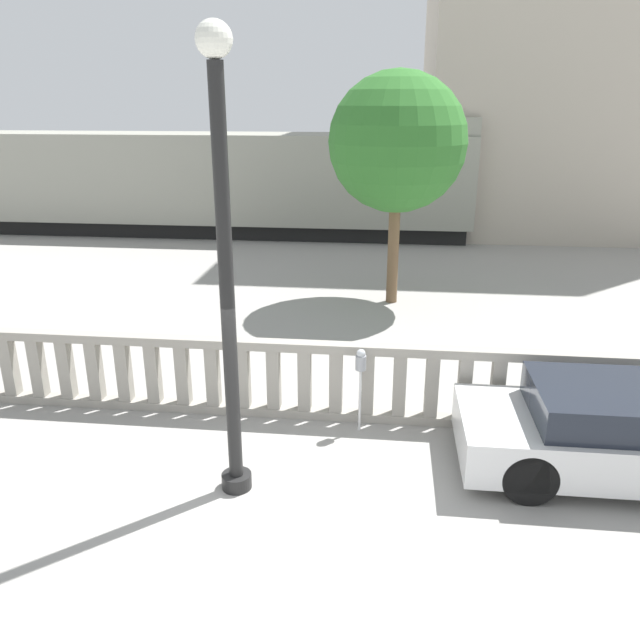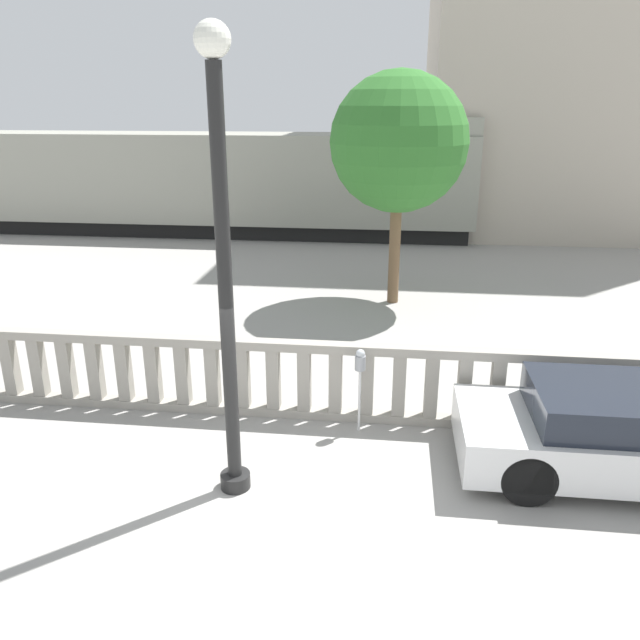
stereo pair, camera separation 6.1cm
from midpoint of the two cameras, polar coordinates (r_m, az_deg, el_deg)
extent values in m
plane|color=gray|center=(7.69, -2.53, -19.35)|extent=(160.00, 160.00, 0.00)
cube|color=gray|center=(10.12, 0.16, -8.51)|extent=(15.31, 0.24, 0.14)
cube|color=gray|center=(9.64, 0.17, -2.49)|extent=(15.31, 0.24, 0.14)
cube|color=gray|center=(11.62, -26.32, -3.73)|extent=(0.20, 0.20, 1.00)
cube|color=gray|center=(11.37, -24.21, -3.91)|extent=(0.20, 0.20, 1.00)
cube|color=gray|center=(11.12, -22.01, -4.10)|extent=(0.20, 0.20, 1.00)
cube|color=gray|center=(10.90, -19.71, -4.28)|extent=(0.20, 0.20, 1.00)
cube|color=gray|center=(10.69, -17.31, -4.47)|extent=(0.20, 0.20, 1.00)
cube|color=gray|center=(10.51, -14.83, -4.65)|extent=(0.20, 0.20, 1.00)
cube|color=gray|center=(10.34, -12.26, -4.84)|extent=(0.20, 0.20, 1.00)
cube|color=gray|center=(10.19, -9.61, -5.02)|extent=(0.20, 0.20, 1.00)
cube|color=gray|center=(10.07, -6.89, -5.19)|extent=(0.20, 0.20, 1.00)
cube|color=gray|center=(9.97, -4.10, -5.35)|extent=(0.20, 0.20, 1.00)
cube|color=gray|center=(9.90, -1.27, -5.50)|extent=(0.20, 0.20, 1.00)
cube|color=gray|center=(9.84, 1.61, -5.65)|extent=(0.20, 0.20, 1.00)
cube|color=gray|center=(9.82, 4.51, -5.78)|extent=(0.20, 0.20, 1.00)
cube|color=gray|center=(9.82, 7.41, -5.89)|extent=(0.20, 0.20, 1.00)
cube|color=gray|center=(9.84, 10.31, -5.99)|extent=(0.20, 0.20, 1.00)
cube|color=gray|center=(9.89, 13.20, -6.07)|extent=(0.20, 0.20, 1.00)
cube|color=gray|center=(9.96, 16.04, -6.14)|extent=(0.20, 0.20, 1.00)
cube|color=gray|center=(10.06, 18.84, -6.19)|extent=(0.20, 0.20, 1.00)
cube|color=gray|center=(10.18, 21.58, -6.23)|extent=(0.20, 0.20, 1.00)
cube|color=gray|center=(10.32, 24.25, -6.25)|extent=(0.20, 0.20, 1.00)
cube|color=gray|center=(10.49, 26.85, -6.26)|extent=(0.20, 0.20, 1.00)
cylinder|color=black|center=(8.53, -7.53, -14.32)|extent=(0.39, 0.39, 0.20)
cylinder|color=black|center=(7.41, -8.41, 2.71)|extent=(0.18, 0.18, 5.01)
sphere|color=silver|center=(7.13, -9.57, 24.01)|extent=(0.40, 0.40, 0.40)
cylinder|color=silver|center=(9.57, 3.80, -7.35)|extent=(0.04, 0.04, 1.02)
cylinder|color=gray|center=(9.30, 3.89, -3.93)|extent=(0.16, 0.16, 0.23)
sphere|color=#B2B7BC|center=(9.25, 3.91, -3.09)|extent=(0.14, 0.14, 0.14)
cylinder|color=black|center=(8.45, 18.72, -13.63)|extent=(0.70, 0.18, 0.70)
cylinder|color=black|center=(9.83, 16.90, -8.48)|extent=(0.70, 0.18, 0.70)
cube|color=silver|center=(9.41, 25.82, -9.95)|extent=(4.24, 1.82, 0.62)
cube|color=#1E232D|center=(9.12, 25.30, -7.00)|extent=(2.04, 1.60, 0.45)
cube|color=black|center=(24.46, -9.81, 8.46)|extent=(19.07, 2.23, 0.55)
cube|color=gray|center=(24.19, -10.06, 12.75)|extent=(19.46, 2.79, 3.14)
cube|color=gray|center=(23.09, 10.69, 17.08)|extent=(2.92, 2.51, 0.60)
cube|color=#ADA393|center=(27.77, 22.33, 24.54)|extent=(10.41, 9.29, 15.83)
cylinder|color=brown|center=(15.55, 6.94, 6.38)|extent=(0.27, 0.27, 2.68)
sphere|color=#2D6B28|center=(15.18, 7.34, 15.82)|extent=(3.25, 3.25, 3.25)
camera|label=1|loc=(0.03, -89.84, 0.06)|focal=35.00mm
camera|label=2|loc=(0.03, 90.16, -0.06)|focal=35.00mm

